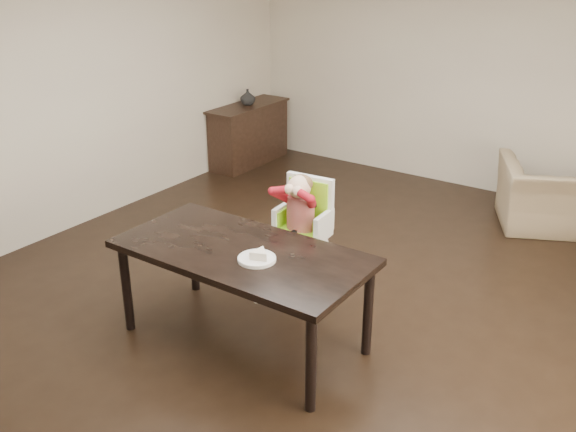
# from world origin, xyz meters

# --- Properties ---
(ground) EXTENTS (7.00, 7.00, 0.00)m
(ground) POSITION_xyz_m (0.00, 0.00, 0.00)
(ground) COLOR black
(ground) RESTS_ON ground
(room_walls) EXTENTS (6.02, 7.02, 2.71)m
(room_walls) POSITION_xyz_m (0.00, 0.00, 1.86)
(room_walls) COLOR #BDAF9D
(room_walls) RESTS_ON ground
(dining_table) EXTENTS (1.80, 0.90, 0.75)m
(dining_table) POSITION_xyz_m (-0.25, -0.62, 0.67)
(dining_table) COLOR black
(dining_table) RESTS_ON ground
(high_chair) EXTENTS (0.48, 0.48, 1.08)m
(high_chair) POSITION_xyz_m (-0.27, 0.16, 0.76)
(high_chair) COLOR white
(high_chair) RESTS_ON ground
(plate) EXTENTS (0.28, 0.28, 0.07)m
(plate) POSITION_xyz_m (-0.05, -0.70, 0.78)
(plate) COLOR white
(plate) RESTS_ON dining_table
(armchair) EXTENTS (1.26, 1.08, 0.93)m
(armchair) POSITION_xyz_m (1.09, 2.80, 0.47)
(armchair) COLOR #9B8562
(armchair) RESTS_ON ground
(sideboard) EXTENTS (0.44, 1.26, 0.79)m
(sideboard) POSITION_xyz_m (-2.78, 2.70, 0.40)
(sideboard) COLOR black
(sideboard) RESTS_ON ground
(vase) EXTENTS (0.23, 0.23, 0.19)m
(vase) POSITION_xyz_m (-2.78, 2.69, 0.89)
(vase) COLOR #99999E
(vase) RESTS_ON sideboard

